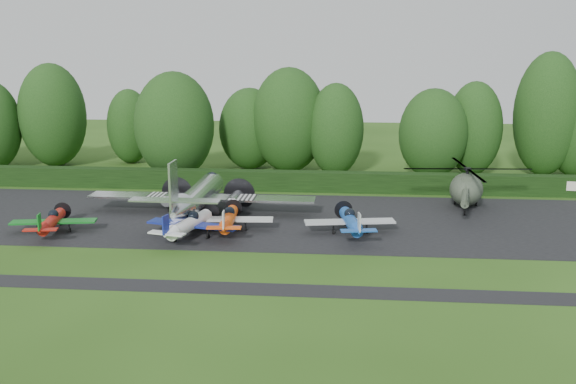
# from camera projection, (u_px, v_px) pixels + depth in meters

# --- Properties ---
(ground) EXTENTS (160.00, 160.00, 0.00)m
(ground) POSITION_uv_depth(u_px,v_px,m) (199.00, 255.00, 45.27)
(ground) COLOR #284A14
(ground) RESTS_ON ground
(apron) EXTENTS (70.00, 18.00, 0.01)m
(apron) POSITION_uv_depth(u_px,v_px,m) (225.00, 218.00, 54.98)
(apron) COLOR black
(apron) RESTS_ON ground
(taxiway_verge) EXTENTS (70.00, 2.00, 0.00)m
(taxiway_verge) POSITION_uv_depth(u_px,v_px,m) (177.00, 287.00, 39.45)
(taxiway_verge) COLOR black
(taxiway_verge) RESTS_ON ground
(hedgerow) EXTENTS (90.00, 1.60, 2.00)m
(hedgerow) POSITION_uv_depth(u_px,v_px,m) (244.00, 190.00, 65.65)
(hedgerow) COLOR black
(hedgerow) RESTS_ON ground
(transport_plane) EXTENTS (19.97, 15.32, 6.40)m
(transport_plane) POSITION_uv_depth(u_px,v_px,m) (198.00, 197.00, 54.93)
(transport_plane) COLOR silver
(transport_plane) RESTS_ON ground
(light_plane_red) EXTENTS (6.57, 6.90, 2.52)m
(light_plane_red) POSITION_uv_depth(u_px,v_px,m) (52.00, 221.00, 50.16)
(light_plane_red) COLOR #B61810
(light_plane_red) RESTS_ON ground
(light_plane_white) EXTENTS (7.32, 7.70, 2.81)m
(light_plane_white) POSITION_uv_depth(u_px,v_px,m) (190.00, 224.00, 48.93)
(light_plane_white) COLOR white
(light_plane_white) RESTS_ON ground
(light_plane_orange) EXTENTS (6.92, 7.28, 2.66)m
(light_plane_orange) POSITION_uv_depth(u_px,v_px,m) (229.00, 219.00, 50.61)
(light_plane_orange) COLOR #F6500E
(light_plane_orange) RESTS_ON ground
(light_plane_blue) EXTENTS (7.10, 7.47, 2.73)m
(light_plane_blue) POSITION_uv_depth(u_px,v_px,m) (351.00, 221.00, 49.84)
(light_plane_blue) COLOR #1C52AA
(light_plane_blue) RESTS_ON ground
(helicopter) EXTENTS (11.46, 13.41, 3.69)m
(helicopter) POSITION_uv_depth(u_px,v_px,m) (467.00, 186.00, 58.05)
(helicopter) COLOR #394535
(helicopter) RESTS_ON ground
(sign_board) EXTENTS (2.90, 0.11, 1.63)m
(sign_board) POSITION_uv_depth(u_px,v_px,m) (570.00, 187.00, 61.87)
(sign_board) COLOR #3F3326
(sign_board) RESTS_ON ground
(tree_0) EXTENTS (7.19, 7.19, 13.83)m
(tree_0) POSITION_uv_depth(u_px,v_px,m) (547.00, 115.00, 71.26)
(tree_0) COLOR black
(tree_0) RESTS_ON ground
(tree_1) EXTENTS (5.51, 5.51, 9.21)m
(tree_1) POSITION_uv_depth(u_px,v_px,m) (130.00, 126.00, 79.29)
(tree_1) COLOR black
(tree_1) RESTS_ON ground
(tree_3) EXTENTS (6.25, 6.25, 10.41)m
(tree_3) POSITION_uv_depth(u_px,v_px,m) (336.00, 130.00, 71.68)
(tree_3) COLOR black
(tree_3) RESTS_ON ground
(tree_4) EXTENTS (7.23, 7.23, 9.61)m
(tree_4) POSITION_uv_depth(u_px,v_px,m) (250.00, 129.00, 75.59)
(tree_4) COLOR black
(tree_4) RESTS_ON ground
(tree_6) EXTENTS (7.53, 7.53, 9.90)m
(tree_6) POSITION_uv_depth(u_px,v_px,m) (433.00, 134.00, 70.51)
(tree_6) COLOR black
(tree_6) RESTS_ON ground
(tree_7) EXTENTS (6.24, 6.24, 10.58)m
(tree_7) POSITION_uv_depth(u_px,v_px,m) (474.00, 129.00, 71.94)
(tree_7) COLOR black
(tree_7) RESTS_ON ground
(tree_8) EXTENTS (8.70, 8.70, 11.73)m
(tree_8) POSITION_uv_depth(u_px,v_px,m) (174.00, 125.00, 70.13)
(tree_8) COLOR black
(tree_8) RESTS_ON ground
(tree_10) EXTENTS (7.92, 7.92, 12.40)m
(tree_10) POSITION_uv_depth(u_px,v_px,m) (53.00, 115.00, 77.02)
(tree_10) COLOR black
(tree_10) RESTS_ON ground
(tree_11) EXTENTS (8.50, 8.50, 12.05)m
(tree_11) POSITION_uv_depth(u_px,v_px,m) (289.00, 120.00, 73.45)
(tree_11) COLOR black
(tree_11) RESTS_ON ground
(tree_12) EXTENTS (6.04, 6.04, 11.69)m
(tree_12) POSITION_uv_depth(u_px,v_px,m) (576.00, 125.00, 71.18)
(tree_12) COLOR black
(tree_12) RESTS_ON ground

